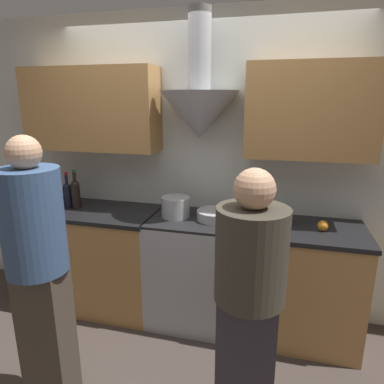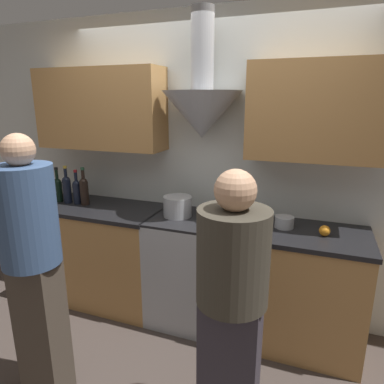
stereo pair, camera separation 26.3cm
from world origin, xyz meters
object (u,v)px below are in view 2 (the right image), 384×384
object	(u,v)px
wine_bottle_2	(67,188)
orange_fruit	(325,231)
wine_bottle_1	(58,188)
wine_bottle_4	(84,190)
saucepan	(284,222)
person_foreground_left	(33,261)
stove_range	(196,269)
wine_bottle_0	(51,187)
wine_bottle_3	(77,190)
mixing_bowl	(216,216)
person_foreground_right	(232,300)
stock_pot	(177,206)

from	to	relation	value
wine_bottle_2	orange_fruit	world-z (taller)	wine_bottle_2
wine_bottle_1	orange_fruit	distance (m)	2.39
wine_bottle_2	wine_bottle_4	distance (m)	0.19
saucepan	person_foreground_left	world-z (taller)	person_foreground_left
stove_range	wine_bottle_2	bearing A→B (deg)	-179.59
wine_bottle_2	orange_fruit	size ratio (longest dim) A/B	4.55
wine_bottle_0	wine_bottle_1	size ratio (longest dim) A/B	1.03
wine_bottle_0	wine_bottle_3	bearing A→B (deg)	0.86
wine_bottle_0	mixing_bowl	xyz separation A→B (m)	(1.65, 0.01, -0.09)
mixing_bowl	person_foreground_left	distance (m)	1.37
orange_fruit	stove_range	bearing A→B (deg)	178.22
wine_bottle_2	wine_bottle_3	distance (m)	0.11
stove_range	wine_bottle_0	distance (m)	1.60
wine_bottle_0	wine_bottle_1	world-z (taller)	wine_bottle_0
wine_bottle_2	saucepan	xyz separation A→B (m)	(1.99, 0.05, -0.10)
wine_bottle_0	wine_bottle_1	bearing A→B (deg)	-1.06
mixing_bowl	saucepan	xyz separation A→B (m)	(0.53, 0.03, 0.00)
wine_bottle_0	mixing_bowl	distance (m)	1.66
wine_bottle_3	stove_range	bearing A→B (deg)	-0.06
person_foreground_left	wine_bottle_3	bearing A→B (deg)	116.03
stove_range	wine_bottle_4	distance (m)	1.26
wine_bottle_1	wine_bottle_4	distance (m)	0.30
wine_bottle_4	person_foreground_left	bearing A→B (deg)	-67.66
orange_fruit	person_foreground_right	xyz separation A→B (m)	(-0.45, -0.90, -0.13)
person_foreground_left	wine_bottle_2	bearing A→B (deg)	120.54
mixing_bowl	stock_pot	bearing A→B (deg)	-178.69
wine_bottle_1	stock_pot	bearing A→B (deg)	0.19
wine_bottle_1	person_foreground_right	size ratio (longest dim) A/B	0.21
wine_bottle_3	person_foreground_right	world-z (taller)	person_foreground_right
wine_bottle_0	stock_pot	size ratio (longest dim) A/B	1.45
wine_bottle_3	saucepan	size ratio (longest dim) A/B	2.25
saucepan	orange_fruit	bearing A→B (deg)	-13.79
wine_bottle_0	orange_fruit	bearing A→B (deg)	-0.63
wine_bottle_2	person_foreground_left	size ratio (longest dim) A/B	0.21
stove_range	wine_bottle_4	bearing A→B (deg)	-179.86
wine_bottle_4	orange_fruit	distance (m)	2.09
stove_range	stock_pot	xyz separation A→B (m)	(-0.17, -0.00, 0.55)
stock_pot	mixing_bowl	bearing A→B (deg)	1.31
stove_range	mixing_bowl	bearing A→B (deg)	2.35
stove_range	person_foreground_left	world-z (taller)	person_foreground_left
wine_bottle_2	saucepan	bearing A→B (deg)	1.43
wine_bottle_2	stock_pot	world-z (taller)	wine_bottle_2
wine_bottle_2	stock_pot	size ratio (longest dim) A/B	1.50
wine_bottle_0	saucepan	distance (m)	2.19
stock_pot	orange_fruit	bearing A→B (deg)	-1.48
wine_bottle_1	mixing_bowl	bearing A→B (deg)	0.43
stove_range	person_foreground_left	bearing A→B (deg)	-121.10
mixing_bowl	person_foreground_left	size ratio (longest dim) A/B	0.17
wine_bottle_1	orange_fruit	size ratio (longest dim) A/B	4.26
stove_range	wine_bottle_0	bearing A→B (deg)	-179.87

